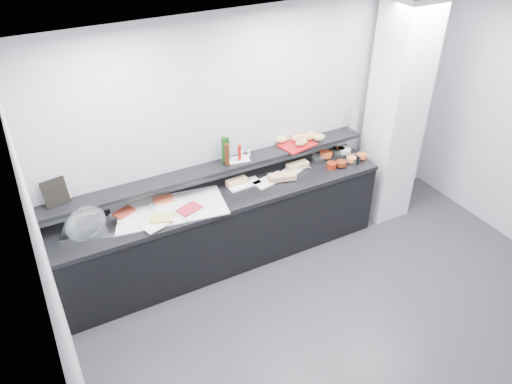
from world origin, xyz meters
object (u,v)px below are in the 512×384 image
bread_tray (297,145)px  framed_print (55,192)px  condiment_tray (239,160)px  cloche_base (90,230)px  carafe (353,118)px  sandwich_plate_mid (270,180)px

bread_tray → framed_print: bearing=167.2°
condiment_tray → bread_tray: bearing=8.1°
framed_print → bread_tray: bearing=-13.1°
cloche_base → carafe: bearing=24.4°
bread_tray → carafe: bearing=-8.3°
bread_tray → sandwich_plate_mid: bearing=-171.2°
cloche_base → sandwich_plate_mid: (1.94, -0.02, -0.01)m
framed_print → condiment_tray: framed_print is taller
carafe → sandwich_plate_mid: bearing=-171.1°
framed_print → bread_tray: (2.58, -0.09, -0.12)m
condiment_tray → carafe: size_ratio=0.75×
condiment_tray → cloche_base: bearing=-164.7°
cloche_base → carafe: 3.20m
sandwich_plate_mid → bread_tray: 0.53m
condiment_tray → bread_tray: 0.73m
bread_tray → condiment_tray: bearing=167.3°
framed_print → carafe: (3.37, -0.05, 0.02)m
bread_tray → carafe: 0.80m
framed_print → carafe: carafe is taller
cloche_base → sandwich_plate_mid: cloche_base is taller
condiment_tray → bread_tray: (0.73, -0.02, 0.00)m
cloche_base → condiment_tray: condiment_tray is taller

